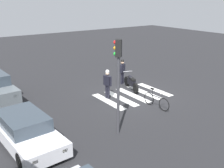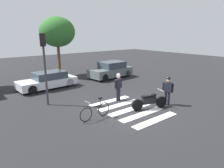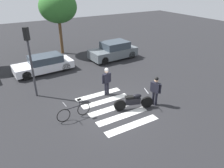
# 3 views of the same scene
# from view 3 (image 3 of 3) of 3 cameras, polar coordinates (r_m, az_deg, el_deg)

# --- Properties ---
(ground_plane) EXTENTS (60.00, 60.00, 0.00)m
(ground_plane) POSITION_cam_3_polar(r_m,az_deg,el_deg) (11.93, 0.37, -6.36)
(ground_plane) COLOR #232326
(police_motorcycle) EXTENTS (2.10, 0.92, 1.04)m
(police_motorcycle) POSITION_cam_3_polar(r_m,az_deg,el_deg) (11.69, 5.69, -4.59)
(police_motorcycle) COLOR black
(police_motorcycle) RESTS_ON ground_plane
(leaning_bicycle) EXTENTS (1.80, 0.46, 1.01)m
(leaning_bicycle) POSITION_cam_3_polar(r_m,az_deg,el_deg) (11.10, -9.99, -7.16)
(leaning_bicycle) COLOR black
(leaning_bicycle) RESTS_ON ground_plane
(officer_on_foot) EXTENTS (0.65, 0.27, 1.74)m
(officer_on_foot) POSITION_cam_3_polar(r_m,az_deg,el_deg) (12.83, -1.43, 1.18)
(officer_on_foot) COLOR black
(officer_on_foot) RESTS_ON ground_plane
(officer_by_motorcycle) EXTENTS (0.36, 0.61, 1.71)m
(officer_by_motorcycle) POSITION_cam_3_polar(r_m,az_deg,el_deg) (12.00, 11.40, -1.32)
(officer_by_motorcycle) COLOR black
(officer_by_motorcycle) RESTS_ON ground_plane
(crosswalk_stripes) EXTENTS (2.92, 4.05, 0.01)m
(crosswalk_stripes) POSITION_cam_3_polar(r_m,az_deg,el_deg) (11.93, 0.37, -6.34)
(crosswalk_stripes) COLOR silver
(crosswalk_stripes) RESTS_ON ground_plane
(car_white_van) EXTENTS (4.41, 1.99, 1.26)m
(car_white_van) POSITION_cam_3_polar(r_m,az_deg,el_deg) (17.11, -17.47, 5.03)
(car_white_van) COLOR black
(car_white_van) RESTS_ON ground_plane
(car_grey_coupe) EXTENTS (4.24, 2.13, 1.50)m
(car_grey_coupe) POSITION_cam_3_polar(r_m,az_deg,el_deg) (19.15, 0.41, 8.76)
(car_grey_coupe) COLOR black
(car_grey_coupe) RESTS_ON ground_plane
(traffic_light_pole) EXTENTS (0.34, 0.34, 4.11)m
(traffic_light_pole) POSITION_cam_3_polar(r_m,az_deg,el_deg) (12.89, -20.93, 7.97)
(traffic_light_pole) COLOR #38383D
(traffic_light_pole) RESTS_ON ground_plane
(street_tree_mid) EXTENTS (3.30, 3.30, 5.61)m
(street_tree_mid) POSITION_cam_3_polar(r_m,az_deg,el_deg) (20.55, -14.08, 19.13)
(street_tree_mid) COLOR brown
(street_tree_mid) RESTS_ON ground_plane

